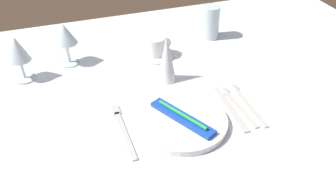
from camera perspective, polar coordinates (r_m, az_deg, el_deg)
The scene contains 13 objects.
dining_table at distance 1.25m, azimuth -0.07°, elevation -1.07°, with size 1.80×1.11×0.74m.
dinner_plate at distance 1.02m, azimuth 2.19°, elevation -4.25°, with size 0.25×0.25×0.02m, color white.
toothbrush_package at distance 1.01m, azimuth 2.21°, elevation -3.52°, with size 0.13×0.20×0.02m.
fork_outer at distance 1.02m, azimuth -6.94°, elevation -5.21°, with size 0.02×0.23×0.00m.
dinner_knife at distance 1.09m, azimuth 9.64°, elevation -2.27°, with size 0.03×0.22×0.00m.
spoon_soup at distance 1.12m, azimuth 10.08°, elevation -1.04°, with size 0.03×0.21×0.01m.
spoon_dessert at distance 1.14m, azimuth 11.50°, elevation -0.71°, with size 0.03×0.22×0.01m.
saucer_left at distance 1.33m, azimuth -1.95°, elevation 6.08°, with size 0.13×0.13×0.01m, color white.
coffee_cup_left at distance 1.31m, azimuth -1.91°, elevation 7.51°, with size 0.10×0.07×0.06m.
wine_glass_centre at distance 1.24m, azimuth -22.07°, elevation 6.17°, with size 0.07×0.07×0.15m.
wine_glass_left at distance 1.29m, azimuth -15.53°, elevation 8.67°, with size 0.08×0.08×0.15m.
drink_tumbler at distance 1.44m, azimuth 6.56°, elevation 10.97°, with size 0.07×0.07×0.13m.
napkin_folded at distance 1.16m, azimuth -0.26°, elevation 5.48°, with size 0.06×0.06×0.16m, color white.
Camera 1 is at (-0.32, -0.94, 1.41)m, focal length 39.72 mm.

